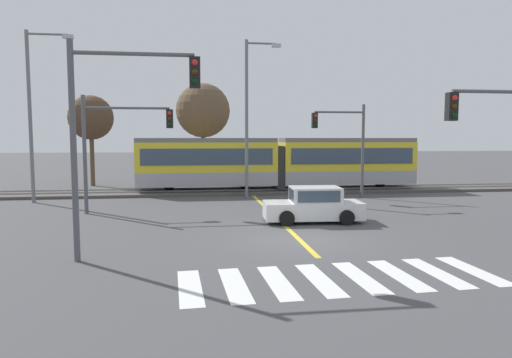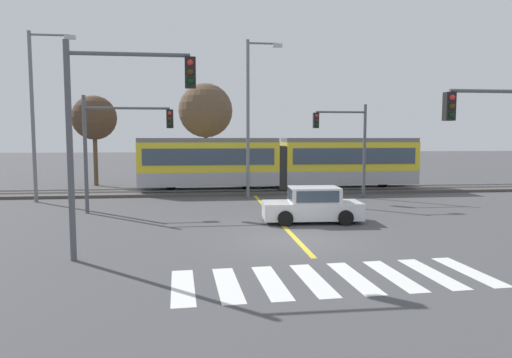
% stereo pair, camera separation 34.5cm
% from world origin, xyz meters
% --- Properties ---
extents(ground_plane, '(200.00, 200.00, 0.00)m').
position_xyz_m(ground_plane, '(0.00, 0.00, 0.00)').
color(ground_plane, '#474749').
extents(track_bed, '(120.00, 4.00, 0.18)m').
position_xyz_m(track_bed, '(0.00, 14.35, 0.09)').
color(track_bed, '#4C4742').
rests_on(track_bed, ground).
extents(rail_near, '(120.00, 0.08, 0.10)m').
position_xyz_m(rail_near, '(0.00, 13.63, 0.23)').
color(rail_near, '#939399').
rests_on(rail_near, track_bed).
extents(rail_far, '(120.00, 0.08, 0.10)m').
position_xyz_m(rail_far, '(0.00, 15.07, 0.23)').
color(rail_far, '#939399').
rests_on(rail_far, track_bed).
extents(light_rail_tram, '(18.50, 2.64, 3.43)m').
position_xyz_m(light_rail_tram, '(1.93, 14.34, 2.05)').
color(light_rail_tram, '#9E9EA3').
rests_on(light_rail_tram, track_bed).
extents(crosswalk_stripe_0, '(0.69, 2.82, 0.01)m').
position_xyz_m(crosswalk_stripe_0, '(-3.85, -4.78, 0.00)').
color(crosswalk_stripe_0, silver).
rests_on(crosswalk_stripe_0, ground).
extents(crosswalk_stripe_1, '(0.69, 2.82, 0.01)m').
position_xyz_m(crosswalk_stripe_1, '(-2.75, -4.73, 0.00)').
color(crosswalk_stripe_1, silver).
rests_on(crosswalk_stripe_1, ground).
extents(crosswalk_stripe_2, '(0.69, 2.82, 0.01)m').
position_xyz_m(crosswalk_stripe_2, '(-1.65, -4.68, 0.00)').
color(crosswalk_stripe_2, silver).
rests_on(crosswalk_stripe_2, ground).
extents(crosswalk_stripe_3, '(0.69, 2.82, 0.01)m').
position_xyz_m(crosswalk_stripe_3, '(-0.55, -4.62, 0.00)').
color(crosswalk_stripe_3, silver).
rests_on(crosswalk_stripe_3, ground).
extents(crosswalk_stripe_4, '(0.69, 2.82, 0.01)m').
position_xyz_m(crosswalk_stripe_4, '(0.55, -4.57, 0.00)').
color(crosswalk_stripe_4, silver).
rests_on(crosswalk_stripe_4, ground).
extents(crosswalk_stripe_5, '(0.69, 2.82, 0.01)m').
position_xyz_m(crosswalk_stripe_5, '(1.65, -4.52, 0.00)').
color(crosswalk_stripe_5, silver).
rests_on(crosswalk_stripe_5, ground).
extents(crosswalk_stripe_6, '(0.69, 2.82, 0.01)m').
position_xyz_m(crosswalk_stripe_6, '(2.75, -4.47, 0.00)').
color(crosswalk_stripe_6, silver).
rests_on(crosswalk_stripe_6, ground).
extents(crosswalk_stripe_7, '(0.69, 2.82, 0.01)m').
position_xyz_m(crosswalk_stripe_7, '(3.85, -4.42, 0.00)').
color(crosswalk_stripe_7, silver).
rests_on(crosswalk_stripe_7, ground).
extents(lane_centre_line, '(0.20, 14.95, 0.01)m').
position_xyz_m(lane_centre_line, '(0.00, 4.88, 0.00)').
color(lane_centre_line, gold).
rests_on(lane_centre_line, ground).
extents(sedan_crossing, '(4.29, 2.10, 1.52)m').
position_xyz_m(sedan_crossing, '(1.39, 3.25, 0.70)').
color(sedan_crossing, silver).
rests_on(sedan_crossing, ground).
extents(traffic_light_mid_left, '(4.25, 0.38, 5.63)m').
position_xyz_m(traffic_light_mid_left, '(-7.32, 6.83, 3.69)').
color(traffic_light_mid_left, '#515459').
rests_on(traffic_light_mid_left, ground).
extents(traffic_light_near_right, '(3.75, 0.38, 5.53)m').
position_xyz_m(traffic_light_near_right, '(6.70, -1.95, 3.68)').
color(traffic_light_near_right, '#515459').
rests_on(traffic_light_near_right, ground).
extents(traffic_light_far_right, '(3.25, 0.38, 5.61)m').
position_xyz_m(traffic_light_far_right, '(5.29, 10.57, 3.67)').
color(traffic_light_far_right, '#515459').
rests_on(traffic_light_far_right, ground).
extents(traffic_light_near_left, '(3.75, 0.38, 6.42)m').
position_xyz_m(traffic_light_near_left, '(-5.94, -1.94, 4.25)').
color(traffic_light_near_left, '#515459').
rests_on(traffic_light_near_left, ground).
extents(street_lamp_west, '(2.54, 0.28, 9.47)m').
position_xyz_m(street_lamp_west, '(-12.38, 11.12, 5.37)').
color(street_lamp_west, slate).
rests_on(street_lamp_west, ground).
extents(street_lamp_centre, '(2.16, 0.28, 9.42)m').
position_xyz_m(street_lamp_centre, '(-0.32, 11.71, 5.30)').
color(street_lamp_centre, slate).
rests_on(street_lamp_centre, ground).
extents(bare_tree_far_west, '(3.31, 3.31, 6.79)m').
position_xyz_m(bare_tree_far_west, '(-11.25, 20.00, 5.09)').
color(bare_tree_far_west, brown).
rests_on(bare_tree_far_west, ground).
extents(bare_tree_west, '(4.09, 4.09, 7.73)m').
position_xyz_m(bare_tree_west, '(-2.93, 19.33, 5.66)').
color(bare_tree_west, brown).
rests_on(bare_tree_west, ground).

